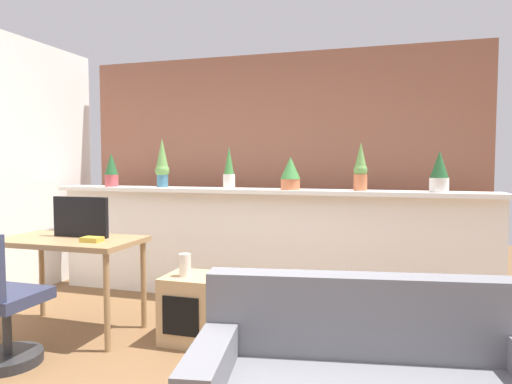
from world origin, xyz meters
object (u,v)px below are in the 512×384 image
object	(u,v)px
vase_on_shelf	(185,265)
potted_plant_5	(439,172)
desk	(70,249)
potted_plant_1	(162,164)
book_on_desk	(92,239)
potted_plant_4	(361,168)
side_cube_shelf	(192,308)
potted_plant_0	(111,170)
tv_monitor	(81,217)
potted_plant_3	(290,173)
potted_plant_2	(229,169)

from	to	relation	value
vase_on_shelf	potted_plant_5	bearing A→B (deg)	30.86
desk	vase_on_shelf	bearing A→B (deg)	4.12
potted_plant_1	book_on_desk	distance (m)	1.44
potted_plant_1	desk	distance (m)	1.41
potted_plant_4	desk	distance (m)	2.54
desk	side_cube_shelf	bearing A→B (deg)	6.15
potted_plant_0	tv_monitor	size ratio (longest dim) A/B	0.72
book_on_desk	potted_plant_3	bearing A→B (deg)	45.47
potted_plant_4	vase_on_shelf	bearing A→B (deg)	-136.03
potted_plant_5	side_cube_shelf	distance (m)	2.33
potted_plant_3	potted_plant_2	bearing A→B (deg)	178.86
potted_plant_2	book_on_desk	size ratio (longest dim) A/B	2.73
potted_plant_0	tv_monitor	world-z (taller)	potted_plant_0
desk	book_on_desk	xyz separation A→B (m)	(0.27, -0.09, 0.10)
potted_plant_3	potted_plant_5	xyz separation A→B (m)	(1.29, -0.01, 0.02)
desk	side_cube_shelf	world-z (taller)	desk
potted_plant_4	tv_monitor	xyz separation A→B (m)	(-2.10, -1.13, -0.38)
vase_on_shelf	book_on_desk	xyz separation A→B (m)	(-0.69, -0.16, 0.18)
potted_plant_0	book_on_desk	xyz separation A→B (m)	(0.67, -1.26, -0.50)
desk	book_on_desk	bearing A→B (deg)	-17.93
side_cube_shelf	vase_on_shelf	size ratio (longest dim) A/B	2.97
potted_plant_2	desk	size ratio (longest dim) A/B	0.37
potted_plant_0	potted_plant_4	distance (m)	2.54
potted_plant_4	side_cube_shelf	bearing A→B (deg)	-136.11
potted_plant_2	tv_monitor	distance (m)	1.45
potted_plant_5	desk	world-z (taller)	potted_plant_5
potted_plant_0	vase_on_shelf	xyz separation A→B (m)	(1.35, -1.10, -0.68)
potted_plant_0	tv_monitor	distance (m)	1.23
potted_plant_2	side_cube_shelf	distance (m)	1.50
desk	potted_plant_4	bearing A→B (deg)	29.53
potted_plant_2	potted_plant_5	bearing A→B (deg)	-0.54
potted_plant_2	potted_plant_4	distance (m)	1.24
side_cube_shelf	potted_plant_3	bearing A→B (deg)	64.18
potted_plant_3	potted_plant_5	world-z (taller)	potted_plant_5
potted_plant_0	tv_monitor	bearing A→B (deg)	-67.85
potted_plant_2	vase_on_shelf	world-z (taller)	potted_plant_2
potted_plant_3	vase_on_shelf	distance (m)	1.41
vase_on_shelf	desk	bearing A→B (deg)	-175.88
side_cube_shelf	book_on_desk	world-z (taller)	book_on_desk
potted_plant_0	vase_on_shelf	bearing A→B (deg)	-39.09
book_on_desk	tv_monitor	bearing A→B (deg)	143.18
potted_plant_1	book_on_desk	size ratio (longest dim) A/B	3.34
potted_plant_2	vase_on_shelf	distance (m)	1.32
potted_plant_2	book_on_desk	world-z (taller)	potted_plant_2
tv_monitor	side_cube_shelf	bearing A→B (deg)	1.63
potted_plant_4	desk	bearing A→B (deg)	-150.47
potted_plant_2	potted_plant_5	size ratio (longest dim) A/B	1.15
side_cube_shelf	vase_on_shelf	world-z (taller)	vase_on_shelf
potted_plant_3	potted_plant_4	world-z (taller)	potted_plant_4
tv_monitor	side_cube_shelf	size ratio (longest dim) A/B	0.98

